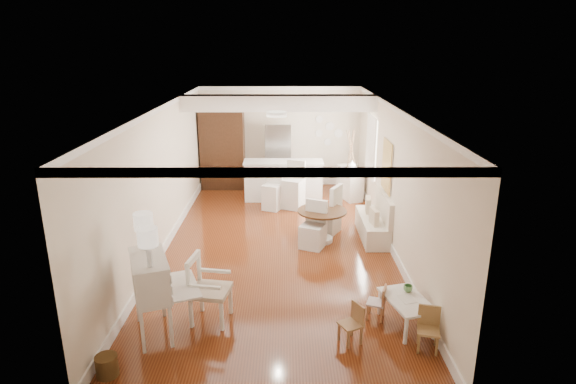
{
  "coord_description": "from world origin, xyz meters",
  "views": [
    {
      "loc": [
        0.17,
        -8.98,
        3.95
      ],
      "look_at": [
        0.21,
        0.3,
        1.06
      ],
      "focal_mm": 30.0,
      "sensor_mm": 36.0,
      "label": 1
    }
  ],
  "objects_px": {
    "wicker_basket": "(107,366)",
    "breakfast_counter": "(284,180)",
    "kids_table": "(406,313)",
    "bar_stool_left": "(272,190)",
    "kids_chair_c": "(428,330)",
    "sideboard": "(350,183)",
    "kids_chair_a": "(350,324)",
    "fridge": "(291,157)",
    "pantry_cabinet": "(223,148)",
    "secretary_bureau": "(152,296)",
    "kids_chair_b": "(376,302)",
    "bar_stool_right": "(293,185)",
    "slip_chair_far": "(326,208)",
    "gustavian_armchair": "(210,289)",
    "slip_chair_near": "(313,225)",
    "dining_table": "(322,226)"
  },
  "relations": [
    {
      "from": "bar_stool_left",
      "to": "kids_table",
      "type": "bearing_deg",
      "value": -46.23
    },
    {
      "from": "kids_chair_a",
      "to": "breakfast_counter",
      "type": "relative_size",
      "value": 0.28
    },
    {
      "from": "slip_chair_near",
      "to": "breakfast_counter",
      "type": "distance_m",
      "value": 3.18
    },
    {
      "from": "wicker_basket",
      "to": "slip_chair_near",
      "type": "bearing_deg",
      "value": 54.94
    },
    {
      "from": "kids_chair_c",
      "to": "fridge",
      "type": "relative_size",
      "value": 0.34
    },
    {
      "from": "bar_stool_right",
      "to": "sideboard",
      "type": "height_order",
      "value": "bar_stool_right"
    },
    {
      "from": "kids_chair_c",
      "to": "pantry_cabinet",
      "type": "distance_m",
      "value": 8.49
    },
    {
      "from": "kids_chair_a",
      "to": "bar_stool_left",
      "type": "relative_size",
      "value": 0.57
    },
    {
      "from": "kids_table",
      "to": "bar_stool_left",
      "type": "distance_m",
      "value": 5.56
    },
    {
      "from": "wicker_basket",
      "to": "kids_chair_c",
      "type": "relative_size",
      "value": 0.45
    },
    {
      "from": "kids_chair_a",
      "to": "dining_table",
      "type": "distance_m",
      "value": 3.53
    },
    {
      "from": "slip_chair_near",
      "to": "pantry_cabinet",
      "type": "distance_m",
      "value": 4.84
    },
    {
      "from": "secretary_bureau",
      "to": "fridge",
      "type": "distance_m",
      "value": 7.47
    },
    {
      "from": "bar_stool_left",
      "to": "sideboard",
      "type": "xyz_separation_m",
      "value": [
        2.02,
        0.89,
        -0.08
      ]
    },
    {
      "from": "breakfast_counter",
      "to": "sideboard",
      "type": "bearing_deg",
      "value": 2.35
    },
    {
      "from": "wicker_basket",
      "to": "kids_chair_a",
      "type": "distance_m",
      "value": 3.17
    },
    {
      "from": "dining_table",
      "to": "bar_stool_left",
      "type": "distance_m",
      "value": 2.3
    },
    {
      "from": "bar_stool_right",
      "to": "bar_stool_left",
      "type": "bearing_deg",
      "value": -144.78
    },
    {
      "from": "pantry_cabinet",
      "to": "secretary_bureau",
      "type": "bearing_deg",
      "value": -90.79
    },
    {
      "from": "breakfast_counter",
      "to": "fridge",
      "type": "relative_size",
      "value": 1.14
    },
    {
      "from": "gustavian_armchair",
      "to": "kids_chair_b",
      "type": "relative_size",
      "value": 1.89
    },
    {
      "from": "pantry_cabinet",
      "to": "fridge",
      "type": "distance_m",
      "value": 1.92
    },
    {
      "from": "pantry_cabinet",
      "to": "bar_stool_right",
      "type": "bearing_deg",
      "value": -42.59
    },
    {
      "from": "wicker_basket",
      "to": "slip_chair_near",
      "type": "distance_m",
      "value": 4.8
    },
    {
      "from": "dining_table",
      "to": "bar_stool_left",
      "type": "bearing_deg",
      "value": 118.09
    },
    {
      "from": "dining_table",
      "to": "secretary_bureau",
      "type": "bearing_deg",
      "value": -128.29
    },
    {
      "from": "secretary_bureau",
      "to": "slip_chair_near",
      "type": "relative_size",
      "value": 1.25
    },
    {
      "from": "slip_chair_far",
      "to": "bar_stool_left",
      "type": "xyz_separation_m",
      "value": [
        -1.21,
        1.48,
        -0.03
      ]
    },
    {
      "from": "gustavian_armchair",
      "to": "kids_chair_b",
      "type": "height_order",
      "value": "gustavian_armchair"
    },
    {
      "from": "gustavian_armchair",
      "to": "pantry_cabinet",
      "type": "distance_m",
      "value": 6.94
    },
    {
      "from": "kids_table",
      "to": "kids_chair_b",
      "type": "bearing_deg",
      "value": 151.69
    },
    {
      "from": "gustavian_armchair",
      "to": "slip_chair_far",
      "type": "relative_size",
      "value": 0.96
    },
    {
      "from": "secretary_bureau",
      "to": "kids_chair_b",
      "type": "bearing_deg",
      "value": -14.17
    },
    {
      "from": "slip_chair_near",
      "to": "bar_stool_left",
      "type": "relative_size",
      "value": 0.94
    },
    {
      "from": "bar_stool_right",
      "to": "sideboard",
      "type": "relative_size",
      "value": 1.34
    },
    {
      "from": "wicker_basket",
      "to": "kids_chair_c",
      "type": "bearing_deg",
      "value": 7.12
    },
    {
      "from": "bar_stool_left",
      "to": "kids_chair_c",
      "type": "bearing_deg",
      "value": -46.81
    },
    {
      "from": "kids_chair_c",
      "to": "fridge",
      "type": "bearing_deg",
      "value": 117.28
    },
    {
      "from": "kids_chair_c",
      "to": "sideboard",
      "type": "relative_size",
      "value": 0.69
    },
    {
      "from": "wicker_basket",
      "to": "sideboard",
      "type": "bearing_deg",
      "value": 61.3
    },
    {
      "from": "secretary_bureau",
      "to": "sideboard",
      "type": "xyz_separation_m",
      "value": [
        3.55,
        6.21,
        -0.17
      ]
    },
    {
      "from": "gustavian_armchair",
      "to": "bar_stool_right",
      "type": "distance_m",
      "value": 5.26
    },
    {
      "from": "wicker_basket",
      "to": "pantry_cabinet",
      "type": "xyz_separation_m",
      "value": [
        0.45,
        8.12,
        1.01
      ]
    },
    {
      "from": "kids_chair_b",
      "to": "breakfast_counter",
      "type": "xyz_separation_m",
      "value": [
        -1.4,
        5.75,
        0.25
      ]
    },
    {
      "from": "kids_chair_a",
      "to": "kids_chair_b",
      "type": "xyz_separation_m",
      "value": [
        0.46,
        0.61,
        -0.02
      ]
    },
    {
      "from": "kids_chair_a",
      "to": "pantry_cabinet",
      "type": "relative_size",
      "value": 0.25
    },
    {
      "from": "kids_chair_a",
      "to": "sideboard",
      "type": "xyz_separation_m",
      "value": [
        0.8,
        6.43,
        0.13
      ]
    },
    {
      "from": "wicker_basket",
      "to": "breakfast_counter",
      "type": "relative_size",
      "value": 0.13
    },
    {
      "from": "gustavian_armchair",
      "to": "fridge",
      "type": "height_order",
      "value": "fridge"
    },
    {
      "from": "kids_chair_a",
      "to": "slip_chair_far",
      "type": "distance_m",
      "value": 4.08
    }
  ]
}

